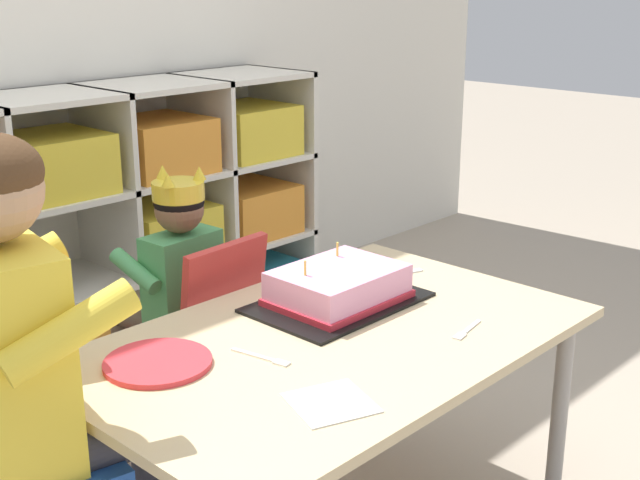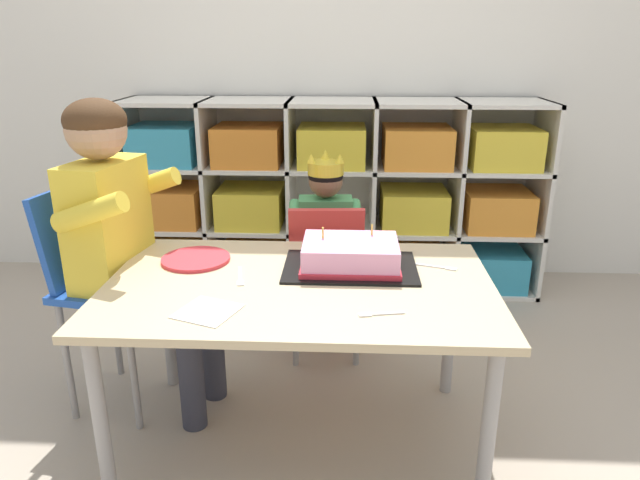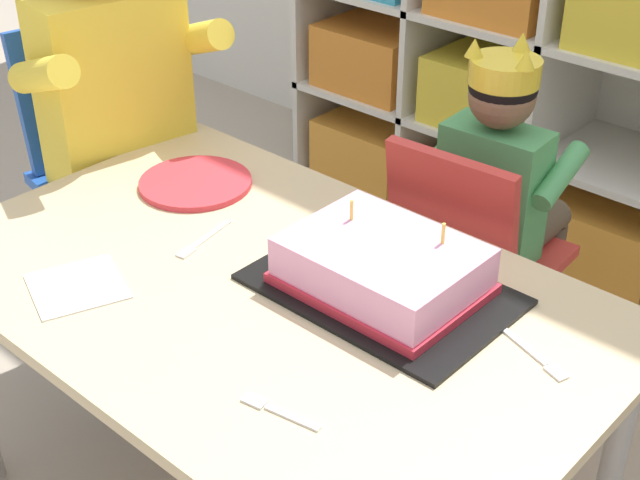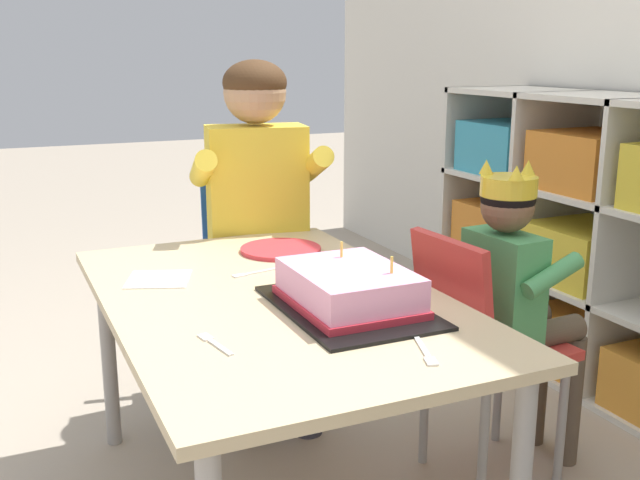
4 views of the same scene
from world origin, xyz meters
TOP-DOWN VIEW (x-y plane):
  - activity_table at (0.00, 0.00)m, footprint 1.16×0.73m
  - classroom_chair_blue at (0.06, 0.54)m, footprint 0.32×0.36m
  - child_with_crown at (0.05, 0.65)m, footprint 0.31×0.31m
  - classroom_chair_adult_side at (-0.71, 0.21)m, footprint 0.38×0.40m
  - adult_helper_seated at (-0.59, 0.18)m, footprint 0.46×0.44m
  - birthday_cake_on_tray at (0.15, 0.12)m, footprint 0.42×0.28m
  - paper_plate_stack at (-0.35, 0.16)m, footprint 0.22×0.22m
  - paper_napkin_square at (-0.23, -0.21)m, footprint 0.19×0.19m
  - fork_scattered_mid_table at (0.23, -0.21)m, footprint 0.13×0.04m
  - fork_near_cake_tray at (-0.18, 0.02)m, footprint 0.04×0.15m
  - fork_by_napkin at (0.43, 0.14)m, footprint 0.14×0.06m

SIDE VIEW (x-z plane):
  - classroom_chair_blue at x=0.06m, z-range 0.06..0.73m
  - classroom_chair_adult_side at x=-0.71m, z-range 0.09..0.88m
  - activity_table at x=0.00m, z-range 0.23..0.79m
  - child_with_crown at x=0.05m, z-range 0.10..0.95m
  - paper_napkin_square at x=-0.23m, z-range 0.56..0.57m
  - fork_by_napkin at x=0.43m, z-range 0.56..0.57m
  - fork_scattered_mid_table at x=0.23m, z-range 0.56..0.57m
  - fork_near_cake_tray at x=-0.18m, z-range 0.56..0.57m
  - paper_plate_stack at x=-0.35m, z-range 0.56..0.58m
  - birthday_cake_on_tray at x=0.15m, z-range 0.54..0.67m
  - adult_helper_seated at x=-0.59m, z-range 0.14..1.22m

